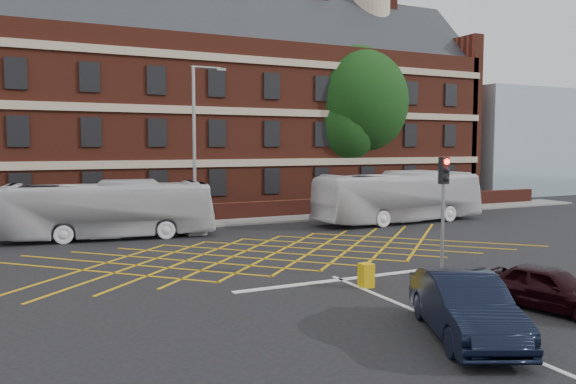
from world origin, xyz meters
name	(u,v)px	position (x,y,z in m)	size (l,w,h in m)	color
ground	(296,261)	(0.00, 0.00, 0.00)	(120.00, 120.00, 0.00)	black
victorian_building	(169,103)	(0.25, 22.00, 7.84)	(51.00, 12.17, 20.40)	#602518
boundary_wall	(202,213)	(0.00, 13.00, 0.55)	(56.00, 0.50, 1.10)	#541E16
far_pavement	(207,223)	(0.00, 12.00, 0.06)	(60.00, 3.00, 0.12)	slate
glass_block	(508,142)	(34.00, 21.00, 5.00)	(14.00, 10.00, 10.00)	#99B2BF
box_junction_hatching	(276,253)	(0.00, 2.00, 0.01)	(11.50, 0.12, 0.02)	#CC990C
stop_line	(341,280)	(0.00, -3.50, 0.01)	(8.00, 0.30, 0.02)	silver
centre_line	(478,337)	(0.00, -10.00, 0.01)	(0.15, 14.00, 0.02)	silver
bus_left	(108,210)	(-6.06, 9.15, 1.46)	(2.46, 10.50, 2.92)	silver
bus_right	(399,197)	(10.81, 7.65, 1.56)	(2.63, 11.22, 3.13)	silver
car_navy	(465,306)	(-0.32, -9.89, 0.78)	(1.64, 4.71, 1.55)	black
car_maroon	(549,288)	(3.51, -9.15, 0.64)	(1.51, 3.74, 1.27)	black
deciduous_tree	(351,110)	(14.00, 18.46, 7.48)	(9.11, 9.11, 12.66)	black
traffic_light_near	(443,228)	(3.51, -4.64, 1.76)	(0.70, 0.70, 4.27)	slate
street_lamp	(196,177)	(-1.67, 8.49, 3.01)	(2.25, 1.00, 8.79)	slate
utility_cabinet	(366,275)	(0.24, -4.73, 0.40)	(0.42, 0.42, 0.80)	gold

